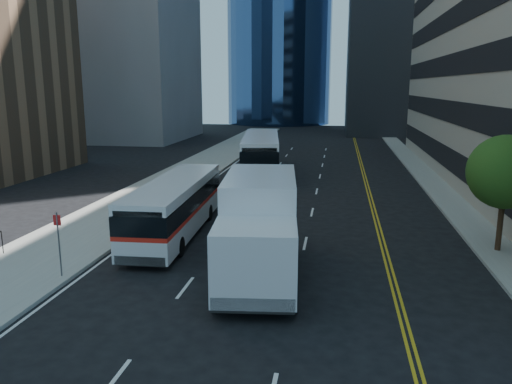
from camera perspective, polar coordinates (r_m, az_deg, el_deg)
ground at (r=16.35m, az=1.90°, el=-14.34°), size 160.00×160.00×0.00m
sidewalk_west at (r=42.03m, az=-7.89°, el=2.08°), size 5.00×90.00×0.15m
sidewalk_east at (r=40.80m, az=19.28°, el=1.21°), size 2.00×90.00×0.15m
midrise_west at (r=73.64m, az=-15.59°, el=19.62°), size 18.00×18.00×35.00m
street_tree at (r=23.91m, az=26.62°, el=2.04°), size 3.20×3.20×5.10m
bus_front at (r=24.89m, az=-9.17°, el=-1.52°), size 2.78×10.70×2.73m
bus_rear at (r=41.33m, az=0.58°, el=4.44°), size 4.45×13.00×3.29m
box_truck at (r=19.11m, az=0.36°, el=-3.92°), size 3.58×8.21×3.81m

